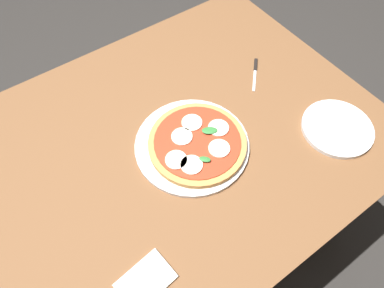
{
  "coord_description": "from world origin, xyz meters",
  "views": [
    {
      "loc": [
        -0.23,
        -0.5,
        1.63
      ],
      "look_at": [
        0.08,
        -0.05,
        0.78
      ],
      "focal_mm": 31.73,
      "sensor_mm": 36.0,
      "label": 1
    }
  ],
  "objects_px": {
    "pizza": "(197,143)",
    "plate_white": "(337,128)",
    "serving_tray": "(192,145)",
    "napkin": "(146,281)",
    "knife": "(255,70)",
    "dining_table": "(162,163)"
  },
  "relations": [
    {
      "from": "serving_tray",
      "to": "plate_white",
      "type": "bearing_deg",
      "value": -27.56
    },
    {
      "from": "dining_table",
      "to": "knife",
      "type": "relative_size",
      "value": 11.82
    },
    {
      "from": "plate_white",
      "to": "dining_table",
      "type": "bearing_deg",
      "value": 151.37
    },
    {
      "from": "napkin",
      "to": "serving_tray",
      "type": "bearing_deg",
      "value": 38.7
    },
    {
      "from": "serving_tray",
      "to": "pizza",
      "type": "height_order",
      "value": "pizza"
    },
    {
      "from": "serving_tray",
      "to": "knife",
      "type": "distance_m",
      "value": 0.38
    },
    {
      "from": "napkin",
      "to": "knife",
      "type": "xyz_separation_m",
      "value": [
        0.67,
        0.38,
        -0.0
      ]
    },
    {
      "from": "pizza",
      "to": "plate_white",
      "type": "height_order",
      "value": "pizza"
    },
    {
      "from": "dining_table",
      "to": "napkin",
      "type": "distance_m",
      "value": 0.4
    },
    {
      "from": "dining_table",
      "to": "napkin",
      "type": "bearing_deg",
      "value": -127.02
    },
    {
      "from": "pizza",
      "to": "napkin",
      "type": "distance_m",
      "value": 0.4
    },
    {
      "from": "pizza",
      "to": "knife",
      "type": "height_order",
      "value": "pizza"
    },
    {
      "from": "serving_tray",
      "to": "plate_white",
      "type": "distance_m",
      "value": 0.45
    },
    {
      "from": "serving_tray",
      "to": "plate_white",
      "type": "relative_size",
      "value": 1.57
    },
    {
      "from": "serving_tray",
      "to": "pizza",
      "type": "distance_m",
      "value": 0.02
    },
    {
      "from": "serving_tray",
      "to": "pizza",
      "type": "bearing_deg",
      "value": -51.49
    },
    {
      "from": "dining_table",
      "to": "pizza",
      "type": "xyz_separation_m",
      "value": [
        0.09,
        -0.07,
        0.12
      ]
    },
    {
      "from": "plate_white",
      "to": "napkin",
      "type": "xyz_separation_m",
      "value": [
        -0.71,
        -0.04,
        -0.0
      ]
    },
    {
      "from": "dining_table",
      "to": "serving_tray",
      "type": "xyz_separation_m",
      "value": [
        0.08,
        -0.05,
        0.11
      ]
    },
    {
      "from": "serving_tray",
      "to": "knife",
      "type": "height_order",
      "value": "serving_tray"
    },
    {
      "from": "serving_tray",
      "to": "plate_white",
      "type": "xyz_separation_m",
      "value": [
        0.4,
        -0.21,
        0.0
      ]
    },
    {
      "from": "serving_tray",
      "to": "napkin",
      "type": "height_order",
      "value": "serving_tray"
    }
  ]
}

